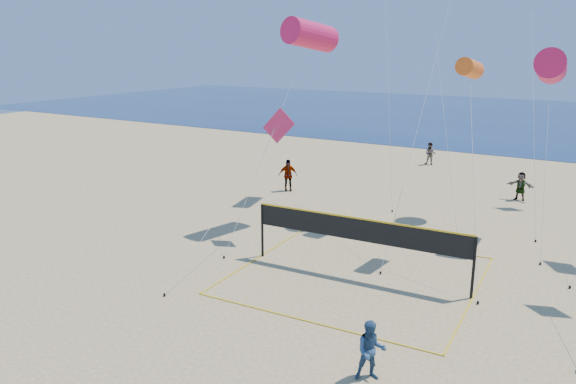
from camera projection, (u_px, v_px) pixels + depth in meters
The scene contains 10 objects.
ocean at pixel (558, 121), 63.22m from camera, with size 140.00×50.00×0.03m, color #10244C.
bystander_a at pixel (371, 351), 14.26m from camera, with size 0.78×0.61×1.61m, color #2E4E73.
far_person_0 at pixel (288, 175), 32.78m from camera, with size 1.10×0.46×1.88m, color gray.
far_person_1 at pixel (521, 186), 30.90m from camera, with size 1.46×0.46×1.57m, color gray.
far_person_3 at pixel (430, 154), 39.95m from camera, with size 0.77×0.60×1.59m, color gray.
volleyball_net at pixel (359, 236), 20.54m from camera, with size 8.81×8.66×2.25m.
kite_0 at pixel (310, 35), 25.09m from camera, with size 1.72×7.59×9.53m.
kite_2 at pixel (470, 69), 21.15m from camera, with size 2.30×5.10×7.91m.
kite_3 at pixel (274, 133), 23.57m from camera, with size 1.61×7.39×5.80m.
kite_10 at pixel (551, 67), 23.27m from camera, with size 1.58×4.96×8.25m.
Camera 1 is at (6.40, -7.84, 8.34)m, focal length 35.00 mm.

